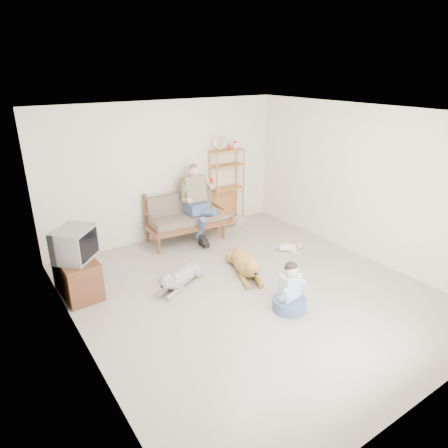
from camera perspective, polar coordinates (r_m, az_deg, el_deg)
floor at (r=6.33m, az=3.75°, el=-9.58°), size 5.50×5.50×0.00m
ceiling at (r=5.45m, az=4.46°, el=15.49°), size 5.50×5.50×0.00m
wall_back at (r=8.00m, az=-8.21°, el=7.46°), size 5.00×0.00×5.00m
wall_front at (r=4.16m, az=28.33°, el=-8.81°), size 5.00×0.00×5.00m
wall_left at (r=4.74m, az=-20.55°, el=-3.80°), size 0.00×5.50×5.50m
wall_right at (r=7.50m, az=19.40°, el=5.48°), size 0.00×5.50×5.50m
loveseat at (r=7.98m, az=-5.78°, el=1.03°), size 1.54×0.80×0.95m
man at (r=7.83m, az=-3.59°, el=2.36°), size 0.58×0.83×1.34m
etagere at (r=8.60m, az=0.43°, el=5.28°), size 0.74×0.32×1.96m
book_stack at (r=8.92m, az=2.15°, el=0.59°), size 0.30×0.26×0.16m
tv_stand at (r=6.52m, az=-20.29°, el=-7.00°), size 0.55×0.93×0.60m
crt_tv at (r=6.26m, az=-20.56°, el=-2.69°), size 0.74×0.75×0.49m
wall_outlet at (r=7.88m, az=-15.91°, el=-1.46°), size 0.12×0.02×0.08m
golden_retriever at (r=6.77m, az=3.07°, el=-5.65°), size 0.69×1.40×0.44m
shaggy_dog at (r=6.44m, az=-6.36°, el=-7.54°), size 1.12×0.72×0.38m
terrier at (r=7.64m, az=9.70°, el=-3.34°), size 0.32×0.54×0.22m
child at (r=5.84m, az=9.34°, el=-9.66°), size 0.48×0.48×0.76m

